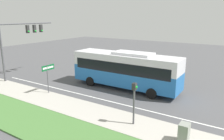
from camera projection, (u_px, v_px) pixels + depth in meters
The scene contains 9 objects.
ground_plane at pixel (145, 92), 20.18m from camera, with size 80.00×80.00×0.00m, color #4C4C4F.
sidewalk at pixel (109, 117), 15.10m from camera, with size 2.80×80.00×0.12m.
grass_verge at pixel (78, 139), 12.49m from camera, with size 3.60×80.00×0.10m.
lane_divider_near at pixel (127, 105), 17.24m from camera, with size 0.14×30.00×0.01m.
bus at pixel (125, 68), 20.90m from camera, with size 2.77×10.61×3.62m.
signal_gantry at pixel (21, 37), 24.21m from camera, with size 6.95×0.41×6.28m.
pedestrian_signal at pixel (134, 97), 13.61m from camera, with size 0.28×0.34×2.87m.
street_sign at pixel (48, 73), 19.41m from camera, with size 1.40×0.08×2.71m.
utility_cabinet at pixel (184, 133), 11.96m from camera, with size 0.66×0.53×1.08m.
Camera 1 is at (-17.75, -7.66, 6.90)m, focal length 35.00 mm.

